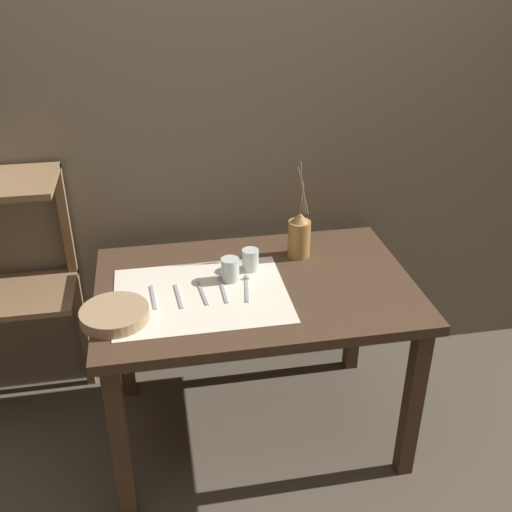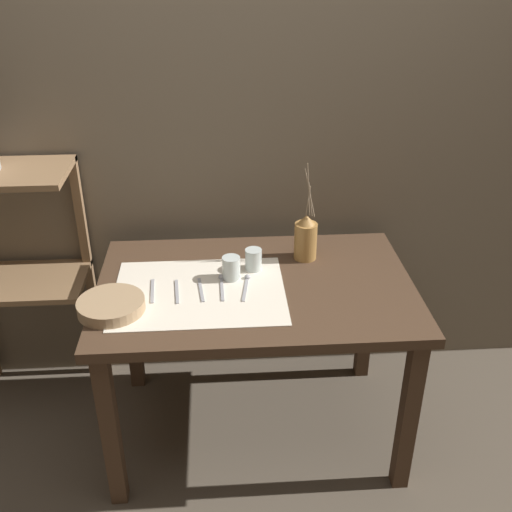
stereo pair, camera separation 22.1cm
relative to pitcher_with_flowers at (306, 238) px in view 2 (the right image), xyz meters
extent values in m
plane|color=brown|center=(-0.22, -0.19, -0.82)|extent=(12.00, 12.00, 0.00)
cube|color=#6B5E4C|center=(-0.22, 0.31, 0.38)|extent=(7.00, 0.06, 2.40)
cube|color=#422D1E|center=(-0.22, -0.19, -0.11)|extent=(1.20, 0.79, 0.04)
cube|color=#422D1E|center=(-0.76, -0.53, -0.48)|extent=(0.06, 0.06, 0.69)
cube|color=#422D1E|center=(0.32, -0.53, -0.48)|extent=(0.06, 0.06, 0.69)
cube|color=#422D1E|center=(-0.76, 0.14, -0.48)|extent=(0.06, 0.06, 0.69)
cube|color=#422D1E|center=(0.32, 0.14, -0.48)|extent=(0.06, 0.06, 0.69)
cube|color=brown|center=(-1.20, 0.09, -0.21)|extent=(0.55, 0.34, 0.02)
cube|color=brown|center=(-0.94, 0.25, -0.27)|extent=(0.04, 0.04, 1.11)
cube|color=beige|center=(-0.43, -0.24, -0.09)|extent=(0.63, 0.48, 0.00)
cylinder|color=olive|center=(0.00, 0.00, -0.01)|extent=(0.09, 0.09, 0.15)
cone|color=olive|center=(0.00, 0.00, 0.08)|extent=(0.07, 0.07, 0.04)
cylinder|color=#847056|center=(0.01, -0.01, 0.17)|extent=(0.02, 0.01, 0.14)
cylinder|color=#847056|center=(0.00, 0.00, 0.21)|extent=(0.02, 0.01, 0.22)
cylinder|color=#847056|center=(0.00, -0.01, 0.16)|extent=(0.02, 0.01, 0.12)
cylinder|color=#847056|center=(0.01, -0.01, 0.20)|extent=(0.04, 0.04, 0.19)
cylinder|color=#9E7F5B|center=(-0.73, -0.34, -0.07)|extent=(0.24, 0.24, 0.04)
cylinder|color=#B7C1BC|center=(-0.31, -0.15, -0.04)|extent=(0.07, 0.07, 0.09)
cylinder|color=#B7C1BC|center=(-0.22, -0.08, -0.04)|extent=(0.07, 0.07, 0.09)
cube|color=#939399|center=(-0.60, -0.22, -0.09)|extent=(0.02, 0.17, 0.00)
cube|color=#939399|center=(-0.51, -0.24, -0.09)|extent=(0.02, 0.17, 0.00)
cube|color=#939399|center=(-0.42, -0.23, -0.09)|extent=(0.03, 0.17, 0.00)
cube|color=#939399|center=(-0.34, -0.23, -0.09)|extent=(0.01, 0.17, 0.00)
sphere|color=#939399|center=(-0.34, -0.15, -0.08)|extent=(0.02, 0.02, 0.02)
cube|color=#939399|center=(-0.26, -0.24, -0.09)|extent=(0.04, 0.17, 0.00)
sphere|color=#939399|center=(-0.24, -0.15, -0.08)|extent=(0.02, 0.02, 0.02)
camera|label=1|loc=(-0.57, -2.11, 1.09)|focal=42.00mm
camera|label=2|loc=(-0.35, -2.13, 1.09)|focal=42.00mm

